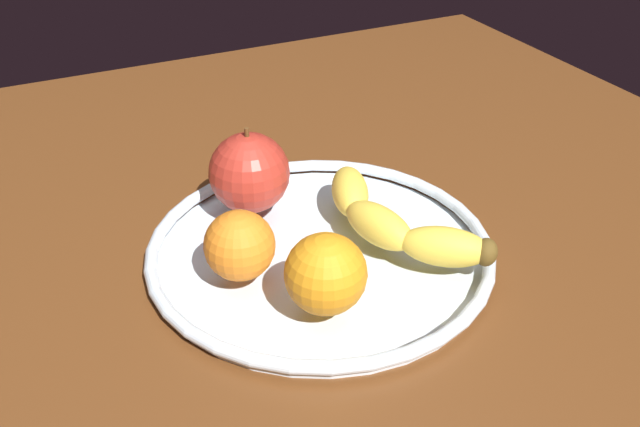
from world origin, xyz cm
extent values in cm
cube|color=brown|center=(0.00, 0.00, -2.00)|extent=(110.70, 110.70, 4.00)
cylinder|color=silver|center=(0.00, 0.00, 0.30)|extent=(30.49, 30.49, 0.60)
torus|color=silver|center=(0.00, 0.00, 1.20)|extent=(31.76, 31.76, 1.20)
ellipsoid|color=yellow|center=(-4.01, 5.15, 3.56)|extent=(8.53, 6.14, 3.51)
ellipsoid|color=yellow|center=(2.32, 4.76, 3.56)|extent=(8.42, 5.38, 3.51)
ellipsoid|color=yellow|center=(7.63, 8.21, 3.56)|extent=(7.61, 8.27, 3.51)
ellipsoid|color=brown|center=(9.82, 10.94, 3.56)|extent=(3.17, 3.10, 2.46)
sphere|color=#B02E22|center=(-8.10, -3.57, 5.69)|extent=(7.78, 7.78, 7.78)
cylinder|color=#593819|center=(-8.10, -3.57, 9.78)|extent=(0.44, 0.44, 1.20)
sphere|color=orange|center=(1.51, -8.14, 4.81)|extent=(6.03, 6.03, 6.03)
sphere|color=orange|center=(8.36, -3.53, 5.09)|extent=(6.59, 6.59, 6.59)
camera|label=1|loc=(46.67, -22.44, 38.50)|focal=39.03mm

